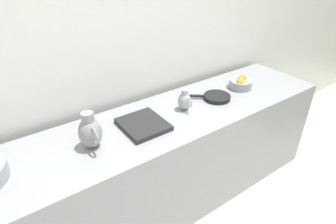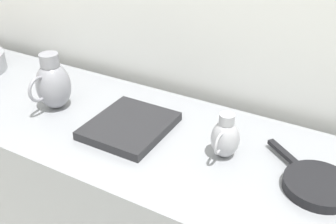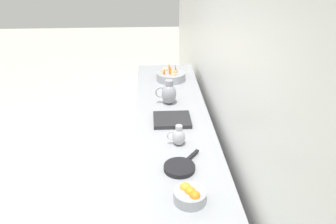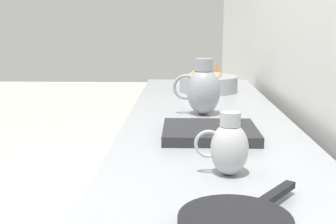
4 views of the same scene
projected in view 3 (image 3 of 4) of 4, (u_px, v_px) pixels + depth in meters
The scene contains 9 objects.
ground_plane at pixel (18, 222), 3.18m from camera, with size 16.40×16.40×0.00m, color #ADAA9E.
tile_wall_left at pixel (245, 81), 2.35m from camera, with size 0.10×9.36×3.00m, color white.
prep_counter at pixel (173, 165), 3.24m from camera, with size 0.71×3.30×0.90m, color gray.
vegetable_colander at pixel (171, 76), 4.00m from camera, with size 0.34×0.34×0.23m.
orange_bowl at pixel (190, 195), 2.12m from camera, with size 0.21×0.21×0.11m.
metal_pitcher_tall at pixel (169, 93), 3.38m from camera, with size 0.21×0.15×0.25m.
metal_pitcher_short at pixel (179, 136), 2.70m from camera, with size 0.15×0.10×0.18m.
counter_sink_basin at pixel (172, 120), 3.08m from camera, with size 0.34×0.30×0.04m, color #232326.
skillet_on_counter at pixel (180, 167), 2.43m from camera, with size 0.28×0.33×0.03m.
Camera 3 is at (-1.28, 2.45, 2.36)m, focal length 35.97 mm.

